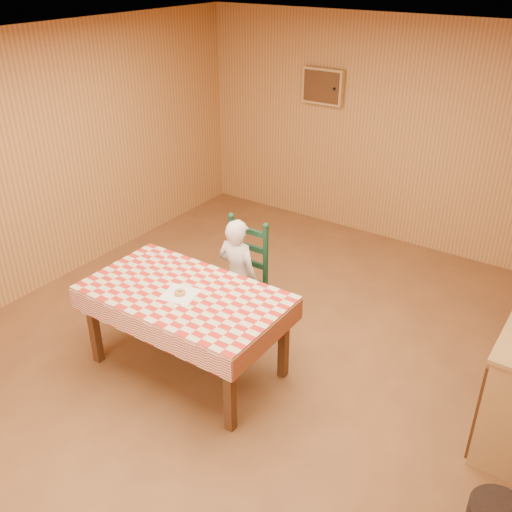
{
  "coord_description": "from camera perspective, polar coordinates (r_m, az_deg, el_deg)",
  "views": [
    {
      "loc": [
        2.33,
        -3.23,
        3.19
      ],
      "look_at": [
        0.0,
        0.2,
        0.95
      ],
      "focal_mm": 40.0,
      "sensor_mm": 36.0,
      "label": 1
    }
  ],
  "objects": [
    {
      "name": "ground",
      "position": [
        5.1,
        -1.28,
        -10.32
      ],
      "size": [
        6.0,
        6.0,
        0.0
      ],
      "primitive_type": "plane",
      "color": "brown",
      "rests_on": "ground"
    },
    {
      "name": "cabin_walls",
      "position": [
        4.63,
        2.33,
        11.22
      ],
      "size": [
        5.1,
        6.05,
        2.65
      ],
      "color": "#B47C41",
      "rests_on": "ground"
    },
    {
      "name": "dining_table",
      "position": [
        4.65,
        -7.14,
        -4.41
      ],
      "size": [
        1.66,
        0.96,
        0.77
      ],
      "color": "#4C2B14",
      "rests_on": "ground"
    },
    {
      "name": "ladder_chair",
      "position": [
        5.27,
        -1.46,
        -2.29
      ],
      "size": [
        0.44,
        0.4,
        1.08
      ],
      "color": "#10301D",
      "rests_on": "ground"
    },
    {
      "name": "seated_child",
      "position": [
        5.2,
        -1.83,
        -2.0
      ],
      "size": [
        0.41,
        0.27,
        1.12
      ],
      "primitive_type": "imported",
      "rotation": [
        0.0,
        0.0,
        3.14
      ],
      "color": "silver",
      "rests_on": "ground"
    },
    {
      "name": "napkin",
      "position": [
        4.58,
        -7.61,
        -3.81
      ],
      "size": [
        0.31,
        0.31,
        0.0
      ],
      "primitive_type": "cube",
      "rotation": [
        0.0,
        0.0,
        0.21
      ],
      "color": "white",
      "rests_on": "dining_table"
    },
    {
      "name": "donut",
      "position": [
        4.57,
        -7.62,
        -3.63
      ],
      "size": [
        0.12,
        0.12,
        0.03
      ],
      "primitive_type": "torus",
      "rotation": [
        0.0,
        0.0,
        -0.35
      ],
      "color": "#BD8343",
      "rests_on": "napkin"
    }
  ]
}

